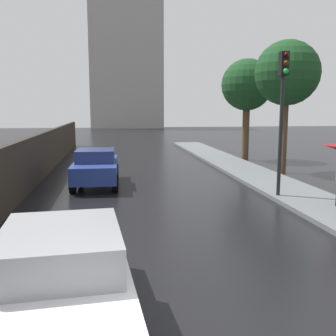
# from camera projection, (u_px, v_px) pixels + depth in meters

# --- Properties ---
(car_white_near_kerb) EXTENTS (2.08, 4.62, 1.45)m
(car_white_near_kerb) POSITION_uv_depth(u_px,v_px,m) (62.00, 284.00, 5.08)
(car_white_near_kerb) COLOR silver
(car_white_near_kerb) RESTS_ON ground
(car_blue_mid_road) EXTENTS (1.82, 3.95, 1.45)m
(car_blue_mid_road) POSITION_uv_depth(u_px,v_px,m) (96.00, 167.00, 15.19)
(car_blue_mid_road) COLOR navy
(car_blue_mid_road) RESTS_ON ground
(traffic_light) EXTENTS (0.26, 0.39, 4.67)m
(traffic_light) POSITION_uv_depth(u_px,v_px,m) (283.00, 98.00, 12.48)
(traffic_light) COLOR black
(traffic_light) RESTS_ON sidewalk_strip
(street_tree_near) EXTENTS (2.94, 2.94, 5.83)m
(street_tree_near) POSITION_uv_depth(u_px,v_px,m) (247.00, 86.00, 22.13)
(street_tree_near) COLOR #4C3823
(street_tree_near) RESTS_ON ground
(street_tree_mid) EXTENTS (2.95, 2.95, 6.10)m
(street_tree_mid) POSITION_uv_depth(u_px,v_px,m) (287.00, 74.00, 17.59)
(street_tree_mid) COLOR #4C3823
(street_tree_mid) RESTS_ON ground
(distant_tower) EXTENTS (11.83, 8.30, 26.80)m
(distant_tower) POSITION_uv_depth(u_px,v_px,m) (128.00, 52.00, 59.84)
(distant_tower) COLOR #9E9993
(distant_tower) RESTS_ON ground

